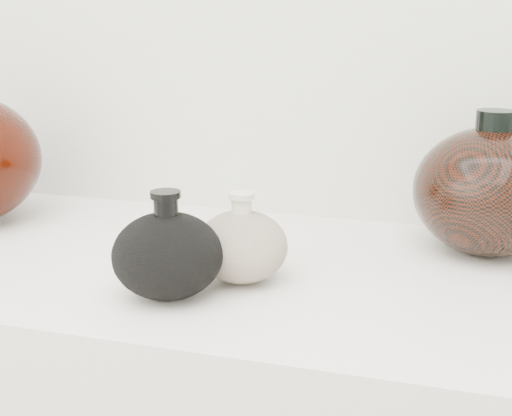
% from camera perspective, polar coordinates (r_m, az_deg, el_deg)
% --- Properties ---
extents(black_gourd_vase, '(0.16, 0.16, 0.13)m').
position_cam_1_polar(black_gourd_vase, '(0.82, -7.09, -3.71)').
color(black_gourd_vase, black).
rests_on(black_gourd_vase, display_counter).
extents(cream_gourd_vase, '(0.15, 0.15, 0.11)m').
position_cam_1_polar(cream_gourd_vase, '(0.86, -1.16, -3.02)').
color(cream_gourd_vase, beige).
rests_on(cream_gourd_vase, display_counter).
extents(right_round_pot, '(0.26, 0.26, 0.19)m').
position_cam_1_polar(right_round_pot, '(1.00, 18.20, 1.32)').
color(right_round_pot, black).
rests_on(right_round_pot, display_counter).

